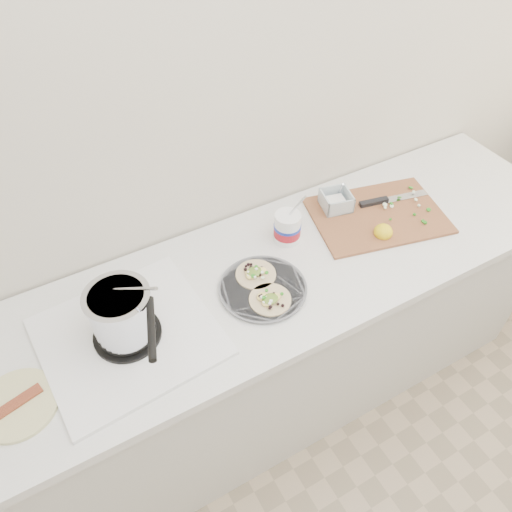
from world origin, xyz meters
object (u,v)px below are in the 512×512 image
cutboard (374,211)px  bacon_plate (18,405)px  taco_plate (263,287)px  stove (124,322)px  tub (288,226)px

cutboard → bacon_plate: 1.38m
taco_plate → bacon_plate: 0.81m
bacon_plate → stove: bearing=11.0°
stove → bacon_plate: stove is taller
tub → bacon_plate: (-1.01, -0.20, -0.06)m
taco_plate → bacon_plate: (-0.81, -0.03, -0.01)m
stove → cutboard: (1.03, 0.09, -0.06)m
tub → bacon_plate: bearing=-168.6°
stove → bacon_plate: size_ratio=2.40×
cutboard → stove: bearing=-161.9°
cutboard → bacon_plate: (-1.38, -0.16, -0.01)m
taco_plate → bacon_plate: taco_plate is taller
tub → cutboard: 0.37m
taco_plate → bacon_plate: size_ratio=1.33×
stove → cutboard: 1.04m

